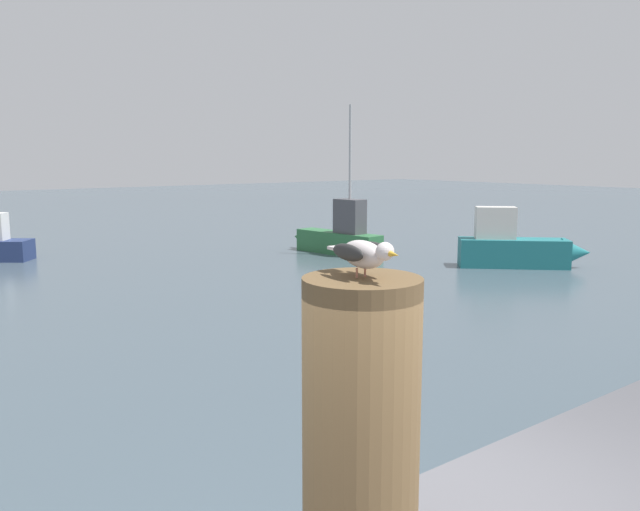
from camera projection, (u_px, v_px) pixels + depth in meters
mooring_post at (361, 423)px, 2.39m from camera, size 0.44×0.44×1.10m
seagull at (364, 253)px, 2.29m from camera, size 0.17×0.39×0.14m
boat_teal at (520, 248)px, 17.52m from camera, size 3.08×2.99×1.65m
boat_green at (337, 236)px, 19.94m from camera, size 1.08×3.62×4.52m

